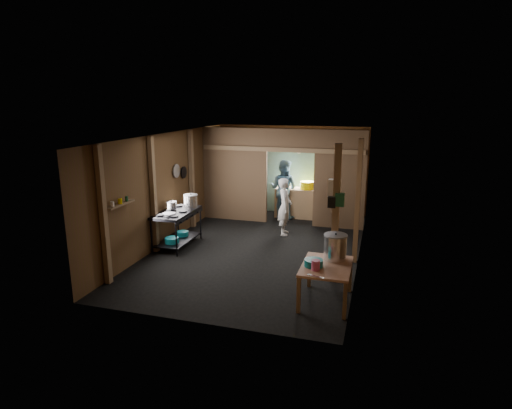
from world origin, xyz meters
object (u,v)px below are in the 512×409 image
(yellow_tub, at_px, (307,185))
(pink_bucket, at_px, (316,265))
(stock_pot, at_px, (335,248))
(cook, at_px, (285,207))
(gas_range, at_px, (177,229))
(stove_pot_large, at_px, (191,201))
(prep_table, at_px, (326,283))

(yellow_tub, bearing_deg, pink_bucket, -78.64)
(stock_pot, relative_size, cook, 0.33)
(gas_range, bearing_deg, cook, 35.65)
(gas_range, xyz_separation_m, stock_pot, (3.81, -1.57, 0.46))
(pink_bucket, relative_size, yellow_tub, 0.42)
(yellow_tub, relative_size, cook, 0.27)
(stove_pot_large, height_order, cook, cook)
(stove_pot_large, distance_m, pink_bucket, 4.27)
(stove_pot_large, xyz_separation_m, cook, (2.04, 1.15, -0.26))
(stock_pot, bearing_deg, pink_bucket, -113.30)
(cook, bearing_deg, yellow_tub, -19.67)
(prep_table, relative_size, yellow_tub, 2.82)
(stove_pot_large, bearing_deg, pink_bucket, -37.17)
(stove_pot_large, xyz_separation_m, stock_pot, (3.64, -2.00, -0.11))
(stock_pot, distance_m, cook, 3.54)
(stock_pot, bearing_deg, cook, 116.89)
(stove_pot_large, xyz_separation_m, yellow_tub, (2.30, 2.86, -0.03))
(prep_table, height_order, pink_bucket, pink_bucket)
(yellow_tub, bearing_deg, gas_range, -126.95)
(prep_table, relative_size, stock_pot, 2.37)
(cook, bearing_deg, pink_bucket, -170.83)
(stock_pot, xyz_separation_m, pink_bucket, (-0.24, -0.57, -0.13))
(prep_table, bearing_deg, yellow_tub, 103.45)
(stove_pot_large, xyz_separation_m, pink_bucket, (3.39, -2.57, -0.24))
(prep_table, height_order, yellow_tub, yellow_tub)
(gas_range, relative_size, yellow_tub, 3.58)
(prep_table, relative_size, pink_bucket, 6.67)
(stove_pot_large, distance_m, yellow_tub, 3.67)
(stock_pot, xyz_separation_m, yellow_tub, (-1.34, 4.86, 0.08))
(yellow_tub, distance_m, cook, 1.74)
(pink_bucket, relative_size, cook, 0.12)
(pink_bucket, height_order, cook, cook)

